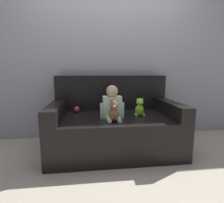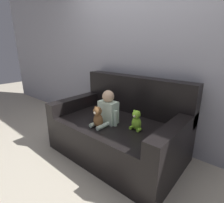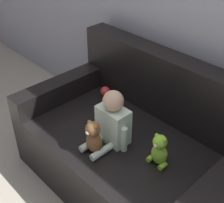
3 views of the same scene
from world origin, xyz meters
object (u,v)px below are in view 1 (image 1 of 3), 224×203
(couch, at_px, (114,124))
(teddy_bear_brown, at_px, (114,112))
(person_baby, at_px, (112,104))
(plush_toy_side, at_px, (140,108))
(toy_ball, at_px, (77,109))

(couch, relative_size, teddy_bear_brown, 6.48)
(couch, distance_m, person_baby, 0.36)
(couch, height_order, plush_toy_side, couch)
(person_baby, height_order, toy_ball, person_baby)
(person_baby, relative_size, toy_ball, 4.72)
(toy_ball, bearing_deg, couch, -19.20)
(person_baby, height_order, teddy_bear_brown, person_baby)
(person_baby, relative_size, plush_toy_side, 1.76)
(couch, xyz_separation_m, plush_toy_side, (0.31, -0.11, 0.24))
(plush_toy_side, bearing_deg, couch, 160.26)
(plush_toy_side, bearing_deg, person_baby, -169.74)
(plush_toy_side, distance_m, toy_ball, 0.87)
(teddy_bear_brown, height_order, toy_ball, teddy_bear_brown)
(teddy_bear_brown, height_order, plush_toy_side, teddy_bear_brown)
(toy_ball, bearing_deg, plush_toy_side, -19.41)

